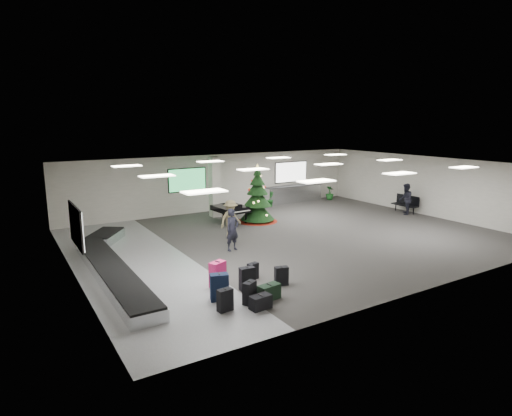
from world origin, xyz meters
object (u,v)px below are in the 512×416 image
pink_suitcase (218,274)px  christmas_tree (257,202)px  baggage_carousel (110,264)px  potted_plant_left (270,199)px  potted_plant_right (330,193)px  service_counter (294,194)px  traveler_bench (406,199)px  traveler_a (232,230)px  traveler_b (231,219)px  bench (406,203)px  grand_piano (231,209)px

pink_suitcase → christmas_tree: size_ratio=0.28×
baggage_carousel → potted_plant_left: 12.59m
potted_plant_right → potted_plant_left: bearing=178.4°
service_counter → traveler_bench: traveler_bench is taller
pink_suitcase → traveler_a: bearing=32.8°
traveler_b → christmas_tree: bearing=25.9°
potted_plant_left → traveler_a: bearing=-133.0°
traveler_b → potted_plant_left: traveler_b is taller
baggage_carousel → traveler_a: bearing=-2.8°
bench → potted_plant_left: bench is taller
traveler_b → baggage_carousel: bearing=-178.2°
baggage_carousel → christmas_tree: christmas_tree is taller
traveler_b → grand_piano: bearing=49.5°
baggage_carousel → potted_plant_left: size_ratio=10.93×
grand_piano → service_counter: bearing=20.4°
baggage_carousel → potted_plant_right: potted_plant_right is taller
service_counter → christmas_tree: bearing=-145.4°
traveler_b → traveler_bench: bearing=-16.3°
baggage_carousel → pink_suitcase: pink_suitcase is taller
traveler_bench → grand_piano: bearing=-61.4°
traveler_a → potted_plant_right: size_ratio=1.86×
pink_suitcase → grand_piano: 8.48m
baggage_carousel → traveler_bench: bearing=2.4°
christmas_tree → traveler_a: size_ratio=1.75×
christmas_tree → potted_plant_right: christmas_tree is taller
christmas_tree → potted_plant_right: bearing=20.7°
service_counter → pink_suitcase: bearing=-135.8°
pink_suitcase → traveler_b: size_ratio=0.49×
pink_suitcase → grand_piano: (4.35, 7.27, 0.32)m
baggage_carousel → traveler_a: (4.70, -0.23, 0.63)m
baggage_carousel → bench: 16.48m
baggage_carousel → pink_suitcase: bearing=-53.4°
traveler_bench → bench: bearing=172.9°
pink_suitcase → christmas_tree: christmas_tree is taller
pink_suitcase → traveler_b: traveler_b is taller
pink_suitcase → traveler_b: 5.63m
pink_suitcase → traveler_bench: (13.49, 4.03, 0.45)m
service_counter → traveler_b: bearing=-144.0°
grand_piano → potted_plant_right: (8.58, 2.33, -0.27)m
baggage_carousel → pink_suitcase: size_ratio=11.69×
baggage_carousel → grand_piano: (6.84, 3.92, 0.51)m
traveler_bench → christmas_tree: bearing=-61.8°
pink_suitcase → grand_piano: grand_piano is taller
pink_suitcase → traveler_a: size_ratio=0.49×
christmas_tree → traveler_bench: christmas_tree is taller
pink_suitcase → service_counter: bearing=22.4°
service_counter → potted_plant_right: size_ratio=4.46×
traveler_b → potted_plant_left: 7.34m
traveler_b → bench: bearing=-14.5°
pink_suitcase → traveler_a: traveler_a is taller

